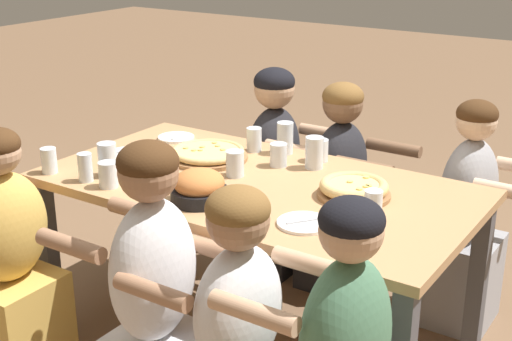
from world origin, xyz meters
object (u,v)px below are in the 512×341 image
(drinking_glass_d, at_px, (235,165))
(drinking_glass_j, at_px, (49,162))
(diner_far_right, at_px, (466,226))
(drinking_glass_a, at_px, (373,205))
(empty_plate_c, at_px, (304,223))
(pizza_board_main, at_px, (208,154))
(skillet_bowl, at_px, (199,188))
(empty_plate_a, at_px, (176,137))
(diner_far_center, at_px, (340,195))
(pizza_board_second, at_px, (354,189))
(drinking_glass_f, at_px, (314,154))
(drinking_glass_b, at_px, (108,176))
(cocktail_glass_blue, at_px, (319,151))
(diner_near_left, at_px, (11,266))
(drinking_glass_e, at_px, (85,169))
(drinking_glass_c, at_px, (108,162))
(drinking_glass_g, at_px, (254,141))
(drinking_glass_i, at_px, (278,155))
(drinking_glass_h, at_px, (285,140))
(empty_plate_b, at_px, (129,154))
(diner_near_center, at_px, (155,310))
(diner_far_midleft, at_px, (274,177))

(drinking_glass_d, xyz_separation_m, drinking_glass_j, (-0.69, -0.41, 0.00))
(diner_far_right, bearing_deg, drinking_glass_a, -9.18)
(empty_plate_c, relative_size, diner_far_right, 0.18)
(pizza_board_main, bearing_deg, empty_plate_c, -28.42)
(skillet_bowl, distance_m, empty_plate_a, 0.84)
(skillet_bowl, height_order, diner_far_right, diner_far_right)
(empty_plate_c, xyz_separation_m, diner_far_center, (-0.34, 0.97, -0.29))
(pizza_board_second, height_order, drinking_glass_f, drinking_glass_f)
(drinking_glass_b, bearing_deg, pizza_board_second, 26.99)
(cocktail_glass_blue, xyz_separation_m, drinking_glass_b, (-0.56, -0.76, 0.00))
(diner_near_left, relative_size, diner_far_center, 0.99)
(pizza_board_main, bearing_deg, drinking_glass_j, -131.34)
(skillet_bowl, distance_m, drinking_glass_e, 0.54)
(drinking_glass_c, bearing_deg, empty_plate_c, 1.09)
(drinking_glass_f, distance_m, diner_near_left, 1.35)
(drinking_glass_g, height_order, drinking_glass_j, drinking_glass_g)
(drinking_glass_f, height_order, drinking_glass_i, drinking_glass_f)
(pizza_board_main, xyz_separation_m, diner_far_right, (1.04, 0.57, -0.32))
(drinking_glass_f, xyz_separation_m, drinking_glass_g, (-0.35, 0.05, -0.02))
(pizza_board_second, bearing_deg, drinking_glass_b, -153.01)
(drinking_glass_a, relative_size, drinking_glass_h, 0.74)
(empty_plate_b, relative_size, drinking_glass_a, 1.98)
(empty_plate_c, relative_size, cocktail_glass_blue, 1.57)
(drinking_glass_f, distance_m, drinking_glass_h, 0.24)
(empty_plate_b, distance_m, drinking_glass_d, 0.57)
(pizza_board_main, relative_size, skillet_bowl, 1.12)
(drinking_glass_g, height_order, diner_near_center, diner_near_center)
(empty_plate_b, xyz_separation_m, drinking_glass_e, (0.08, -0.35, 0.05))
(drinking_glass_j, xyz_separation_m, diner_far_midleft, (0.46, 1.10, -0.32))
(pizza_board_main, distance_m, diner_far_right, 1.23)
(pizza_board_main, distance_m, empty_plate_b, 0.37)
(drinking_glass_i, bearing_deg, drinking_glass_d, -112.21)
(empty_plate_c, relative_size, diner_far_center, 0.18)
(drinking_glass_f, xyz_separation_m, drinking_glass_h, (-0.21, 0.11, 0.00))
(diner_near_left, bearing_deg, empty_plate_c, -68.86)
(drinking_glass_b, height_order, drinking_glass_h, drinking_glass_h)
(empty_plate_a, xyz_separation_m, drinking_glass_f, (0.78, -0.00, 0.06))
(drinking_glass_b, distance_m, diner_near_left, 0.54)
(pizza_board_second, height_order, diner_far_midleft, diner_far_midleft)
(empty_plate_a, distance_m, drinking_glass_c, 0.58)
(drinking_glass_b, xyz_separation_m, drinking_glass_d, (0.36, 0.39, 0.00))
(pizza_board_second, xyz_separation_m, drinking_glass_f, (-0.30, 0.21, 0.03))
(drinking_glass_a, xyz_separation_m, drinking_glass_e, (-1.16, -0.30, -0.00))
(drinking_glass_d, xyz_separation_m, diner_far_midleft, (-0.23, 0.69, -0.31))
(empty_plate_b, bearing_deg, skillet_bowl, -23.21)
(drinking_glass_e, bearing_deg, cocktail_glass_blue, 47.96)
(diner_far_center, bearing_deg, drinking_glass_e, -30.66)
(drinking_glass_g, xyz_separation_m, diner_near_center, (0.27, -1.04, -0.30))
(drinking_glass_d, height_order, drinking_glass_g, drinking_glass_g)
(pizza_board_main, relative_size, drinking_glass_f, 2.58)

